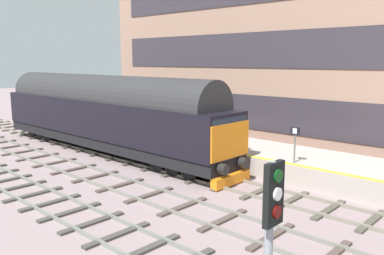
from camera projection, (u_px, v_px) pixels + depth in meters
ground_plane at (204, 178)px, 18.98m from camera, size 140.00×140.00×0.00m
track_main at (204, 177)px, 18.97m from camera, size 2.50×60.00×0.15m
track_adjacent_west at (149, 195)px, 16.48m from camera, size 2.50×60.00×0.15m
track_adjacent_far_west at (81, 217)px, 14.16m from camera, size 2.50×60.00×0.15m
station_platform at (248, 155)px, 21.50m from camera, size 4.00×44.00×1.01m
station_building at (376, 16)px, 22.55m from camera, size 4.95×40.56×15.94m
diesel_locomotive at (103, 112)px, 23.98m from camera, size 2.74×19.65×4.68m
signal_post_near at (270, 251)px, 6.17m from camera, size 0.44×0.22×4.04m
platform_number_sign at (295, 139)px, 17.74m from camera, size 0.10×0.44×1.62m
waiting_passenger at (214, 124)px, 22.37m from camera, size 0.38×0.51×1.64m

